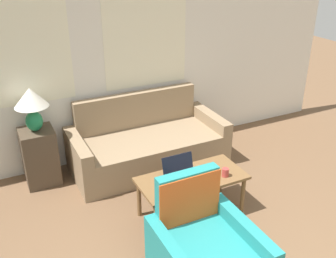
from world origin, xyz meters
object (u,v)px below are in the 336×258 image
at_px(coffee_table, 192,181).
at_px(cup_yellow, 225,172).
at_px(table_lamp, 31,103).
at_px(laptop, 181,174).
at_px(cup_navy, 163,185).
at_px(cup_white, 172,189).
at_px(armchair, 205,257).
at_px(couch, 147,145).

xyz_separation_m(coffee_table, cup_yellow, (0.31, -0.13, 0.09)).
bearing_deg(coffee_table, table_lamp, 134.15).
height_order(laptop, cup_navy, laptop).
distance_m(cup_yellow, cup_white, 0.63).
bearing_deg(armchair, cup_navy, 89.47).
xyz_separation_m(couch, cup_navy, (-0.35, -1.21, 0.22)).
distance_m(table_lamp, cup_navy, 1.73).
bearing_deg(coffee_table, armchair, -112.51).
relative_size(couch, armchair, 2.11).
bearing_deg(cup_navy, couch, 73.93).
xyz_separation_m(armchair, table_lamp, (-0.92, 2.16, 0.74)).
distance_m(couch, cup_yellow, 1.34).
bearing_deg(laptop, cup_white, -135.96).
height_order(table_lamp, coffee_table, table_lamp).
relative_size(coffee_table, cup_white, 10.66).
xyz_separation_m(couch, armchair, (-0.35, -2.01, 0.01)).
bearing_deg(table_lamp, coffee_table, -45.85).
height_order(couch, laptop, couch).
distance_m(cup_navy, cup_white, 0.13).
xyz_separation_m(table_lamp, laptop, (1.17, -1.28, -0.51)).
height_order(cup_yellow, cup_white, cup_white).
distance_m(laptop, cup_white, 0.29).
xyz_separation_m(couch, laptop, (-0.11, -1.13, 0.24)).
height_order(table_lamp, laptop, table_lamp).
relative_size(armchair, cup_white, 8.79).
bearing_deg(cup_white, couch, 76.62).
bearing_deg(cup_navy, cup_white, -75.68).
bearing_deg(cup_yellow, cup_navy, 172.79).
height_order(armchair, table_lamp, table_lamp).
bearing_deg(cup_yellow, armchair, -132.69).
bearing_deg(table_lamp, cup_yellow, -42.31).
bearing_deg(table_lamp, armchair, -66.91).
relative_size(table_lamp, cup_navy, 7.02).
distance_m(laptop, cup_yellow, 0.45).
bearing_deg(laptop, cup_navy, -161.64).
relative_size(armchair, laptop, 2.70).
bearing_deg(couch, armchair, -100.02).
height_order(armchair, cup_white, armchair).
xyz_separation_m(armchair, coffee_table, (0.35, 0.85, 0.13)).
height_order(armchair, cup_yellow, armchair).
bearing_deg(cup_yellow, coffee_table, 157.25).
xyz_separation_m(armchair, cup_white, (0.04, 0.68, 0.23)).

